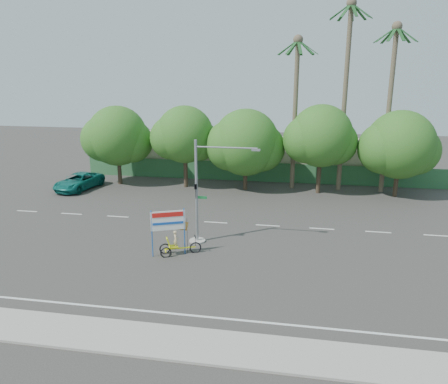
# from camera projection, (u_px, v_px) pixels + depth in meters

# --- Properties ---
(ground) EXTENTS (120.00, 120.00, 0.00)m
(ground) POSITION_uv_depth(u_px,v_px,m) (223.00, 269.00, 25.65)
(ground) COLOR #33302D
(ground) RESTS_ON ground
(sidewalk_near) EXTENTS (50.00, 2.40, 0.12)m
(sidewalk_near) POSITION_uv_depth(u_px,v_px,m) (192.00, 344.00, 18.52)
(sidewalk_near) COLOR gray
(sidewalk_near) RESTS_ON ground
(fence) EXTENTS (38.00, 0.08, 2.00)m
(fence) POSITION_uv_depth(u_px,v_px,m) (259.00, 172.00, 45.78)
(fence) COLOR #336B3D
(fence) RESTS_ON ground
(building_left) EXTENTS (12.00, 8.00, 4.00)m
(building_left) POSITION_uv_depth(u_px,v_px,m) (178.00, 152.00, 51.45)
(building_left) COLOR #C3B79B
(building_left) RESTS_ON ground
(building_right) EXTENTS (14.00, 8.00, 3.60)m
(building_right) POSITION_uv_depth(u_px,v_px,m) (335.00, 159.00, 48.49)
(building_right) COLOR #C3B79B
(building_right) RESTS_ON ground
(tree_far_left) EXTENTS (7.14, 6.00, 7.96)m
(tree_far_left) POSITION_uv_depth(u_px,v_px,m) (117.00, 138.00, 43.80)
(tree_far_left) COLOR #473828
(tree_far_left) RESTS_ON ground
(tree_left) EXTENTS (6.66, 5.60, 8.07)m
(tree_left) POSITION_uv_depth(u_px,v_px,m) (184.00, 137.00, 42.55)
(tree_left) COLOR #473828
(tree_left) RESTS_ON ground
(tree_center) EXTENTS (7.62, 6.40, 7.85)m
(tree_center) POSITION_uv_depth(u_px,v_px,m) (245.00, 144.00, 41.70)
(tree_center) COLOR #473828
(tree_center) RESTS_ON ground
(tree_right) EXTENTS (6.90, 5.80, 8.36)m
(tree_right) POSITION_uv_depth(u_px,v_px,m) (320.00, 138.00, 40.32)
(tree_right) COLOR #473828
(tree_right) RESTS_ON ground
(tree_far_right) EXTENTS (7.38, 6.20, 7.94)m
(tree_far_right) POSITION_uv_depth(u_px,v_px,m) (399.00, 147.00, 39.31)
(tree_far_right) COLOR #473828
(tree_far_right) RESTS_ON ground
(palm_tall) EXTENTS (3.73, 3.79, 17.45)m
(palm_tall) POSITION_uv_depth(u_px,v_px,m) (346.00, 80.00, 40.00)
(palm_tall) COLOR #70604C
(palm_tall) RESTS_ON ground
(palm_mid) EXTENTS (3.73, 3.79, 15.45)m
(palm_mid) POSITION_uv_depth(u_px,v_px,m) (391.00, 92.00, 39.61)
(palm_mid) COLOR #70604C
(palm_mid) RESTS_ON ground
(palm_short) EXTENTS (3.73, 3.79, 14.45)m
(palm_short) POSITION_uv_depth(u_px,v_px,m) (296.00, 97.00, 41.18)
(palm_short) COLOR #70604C
(palm_short) RESTS_ON ground
(traffic_signal) EXTENTS (4.72, 1.10, 7.00)m
(traffic_signal) POSITION_uv_depth(u_px,v_px,m) (201.00, 201.00, 29.01)
(traffic_signal) COLOR gray
(traffic_signal) RESTS_ON ground
(trike_billboard) EXTENTS (2.92, 1.46, 3.09)m
(trike_billboard) POSITION_uv_depth(u_px,v_px,m) (173.00, 236.00, 27.38)
(trike_billboard) COLOR black
(trike_billboard) RESTS_ON ground
(pickup_truck) EXTENTS (3.52, 5.98, 1.56)m
(pickup_truck) POSITION_uv_depth(u_px,v_px,m) (79.00, 181.00, 42.78)
(pickup_truck) COLOR #0E685F
(pickup_truck) RESTS_ON ground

